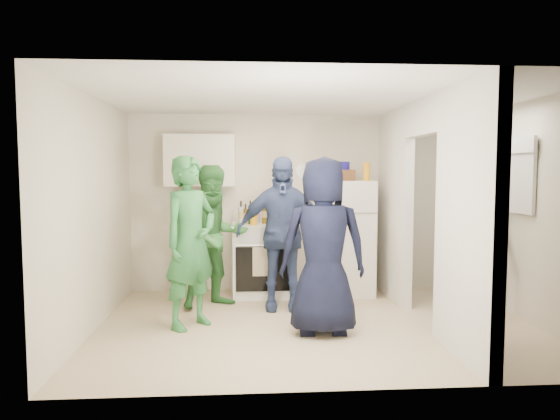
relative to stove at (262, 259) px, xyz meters
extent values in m
plane|color=beige|center=(0.55, -1.37, -0.50)|extent=(4.80, 4.80, 0.00)
plane|color=silver|center=(0.55, 0.33, 0.75)|extent=(4.80, 0.00, 4.80)
plane|color=silver|center=(0.55, -3.07, 0.75)|extent=(4.80, 0.00, 4.80)
plane|color=silver|center=(-1.85, -1.37, 0.75)|extent=(0.00, 3.40, 3.40)
plane|color=silver|center=(2.95, -1.37, 0.75)|extent=(0.00, 3.40, 3.40)
plane|color=white|center=(0.55, -1.37, 2.00)|extent=(4.80, 4.80, 0.00)
cube|color=silver|center=(1.75, -0.27, 0.75)|extent=(0.12, 1.20, 2.50)
cube|color=silver|center=(1.75, -2.47, 0.75)|extent=(0.12, 1.20, 2.50)
cube|color=silver|center=(1.75, -1.37, 1.80)|extent=(0.12, 1.00, 0.40)
cube|color=white|center=(0.00, 0.00, 0.00)|extent=(0.83, 0.69, 0.99)
cube|color=silver|center=(-0.85, 0.15, 1.35)|extent=(0.95, 0.34, 0.70)
cube|color=white|center=(1.18, -0.03, 0.29)|extent=(0.65, 0.63, 1.57)
cube|color=brown|center=(1.08, 0.02, 1.15)|extent=(0.35, 0.25, 0.15)
cylinder|color=navy|center=(1.08, 0.02, 1.28)|extent=(0.24, 0.24, 0.11)
cylinder|color=#FEA915|center=(1.40, -0.13, 1.20)|extent=(0.09, 0.09, 0.25)
cylinder|color=white|center=(0.60, 0.31, 1.20)|extent=(0.22, 0.02, 0.22)
cube|color=olive|center=(0.55, 0.28, 0.85)|extent=(0.35, 0.08, 0.03)
cube|color=black|center=(2.93, -1.17, 1.15)|extent=(0.03, 0.70, 0.80)
cube|color=white|center=(2.92, -1.17, 1.15)|extent=(0.04, 0.76, 0.86)
cube|color=white|center=(2.89, -1.17, 1.50)|extent=(0.04, 0.82, 0.18)
cylinder|color=orange|center=(-0.12, -0.22, 0.62)|extent=(0.09, 0.09, 0.25)
cylinder|color=#B40C1F|center=(0.22, -0.20, 0.56)|extent=(0.09, 0.09, 0.12)
imported|color=#317C3B|center=(-0.83, -1.36, 0.44)|extent=(0.79, 0.81, 1.87)
imported|color=#39823C|center=(-0.60, -0.55, 0.39)|extent=(1.08, 1.01, 1.78)
imported|color=#38457B|center=(0.21, -0.70, 0.45)|extent=(1.13, 0.52, 1.88)
imported|color=black|center=(0.58, -1.68, 0.43)|extent=(0.93, 0.63, 1.86)
imported|color=black|center=(2.64, -0.82, 0.29)|extent=(0.82, 1.13, 1.58)
cylinder|color=brown|center=(-0.29, 0.13, 0.63)|extent=(0.07, 0.07, 0.28)
cylinder|color=#18491F|center=(-0.16, -0.09, 0.65)|extent=(0.06, 0.06, 0.32)
cylinder|color=#9A9EA7|center=(-0.07, 0.15, 0.63)|extent=(0.08, 0.08, 0.27)
cylinder|color=brown|center=(0.03, -0.05, 0.66)|extent=(0.07, 0.07, 0.33)
cylinder|color=#9CA1AD|center=(0.08, 0.18, 0.64)|extent=(0.06, 0.06, 0.29)
cylinder|color=#143725|center=(0.17, 0.02, 0.62)|extent=(0.06, 0.06, 0.25)
cylinder|color=olive|center=(0.26, 0.15, 0.63)|extent=(0.07, 0.07, 0.27)
cylinder|color=silver|center=(-0.29, -0.13, 0.66)|extent=(0.06, 0.06, 0.32)
cylinder|color=#652A11|center=(0.04, 0.10, 0.66)|extent=(0.06, 0.06, 0.33)
cylinder|color=#1F581E|center=(0.30, -0.09, 0.64)|extent=(0.06, 0.06, 0.29)
cylinder|color=brown|center=(-0.23, 0.03, 0.63)|extent=(0.06, 0.06, 0.27)
cylinder|color=#999DA9|center=(0.12, -0.14, 0.64)|extent=(0.06, 0.06, 0.30)
camera|label=1|loc=(-0.22, -6.78, 1.21)|focal=32.00mm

